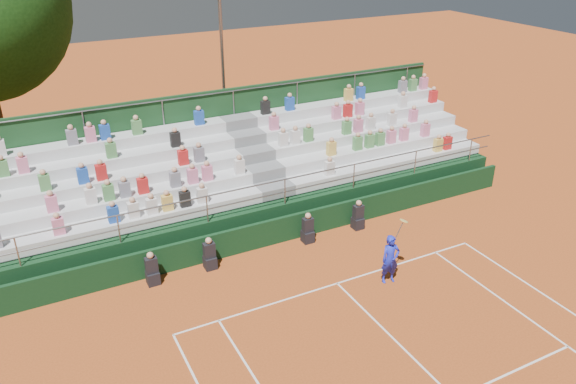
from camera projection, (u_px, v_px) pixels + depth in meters
ground at (337, 283)px, 18.25m from camera, size 90.00×90.00×0.00m
courtside_wall at (292, 227)px, 20.59m from camera, size 20.00×0.15×1.00m
line_officials at (262, 242)px, 19.66m from camera, size 8.32×0.40×1.19m
grandstand at (255, 180)px, 22.92m from camera, size 20.00×5.20×4.40m
tennis_player at (390, 259)px, 18.01m from camera, size 0.87×0.49×2.22m
floodlight_mast at (222, 60)px, 26.91m from camera, size 0.60×0.25×7.85m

